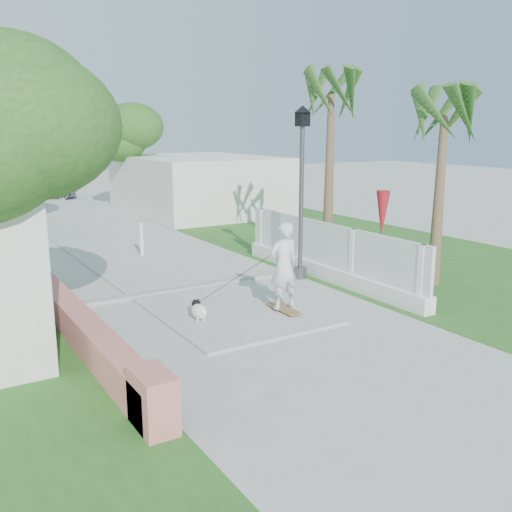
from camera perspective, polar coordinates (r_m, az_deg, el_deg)
ground at (r=9.41m, az=9.81°, el=-11.94°), size 90.00×90.00×0.00m
path_strip at (r=27.25m, az=-19.09°, el=3.85°), size 3.20×36.00×0.06m
curb at (r=14.15m, az=-6.38°, el=-3.13°), size 6.50×0.25×0.10m
grass_right at (r=19.58m, az=9.86°, el=1.06°), size 8.00×20.00×0.01m
pink_wall at (r=10.81m, az=-16.81°, el=-7.20°), size 0.45×8.20×0.80m
lattice_fence at (r=14.96m, az=7.10°, el=-0.34°), size 0.35×7.00×1.50m
building_right at (r=27.16m, az=-5.81°, el=7.15°), size 6.00×8.00×2.60m
street_lamp at (r=14.74m, az=4.56°, el=6.95°), size 0.44×0.44×4.44m
bollard at (r=17.71m, az=-11.37°, el=1.68°), size 0.14×0.14×1.09m
patio_umbrella at (r=15.29m, az=12.52°, el=4.10°), size 0.36×0.36×2.30m
tree_path_right at (r=27.82m, az=-13.01°, el=11.56°), size 3.00×3.00×4.79m
palm_far at (r=16.51m, az=7.52°, el=14.65°), size 1.80×1.80×5.30m
palm_near at (r=14.68m, az=18.28°, el=12.32°), size 1.80×1.80×4.70m
skateboarder at (r=11.91m, az=-0.30°, el=-1.84°), size 2.14×1.14×1.98m
dog at (r=11.77m, az=-5.76°, el=-5.43°), size 0.37×0.64×0.44m
parked_car at (r=34.01m, az=-21.48°, el=6.62°), size 5.02×2.80×1.61m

